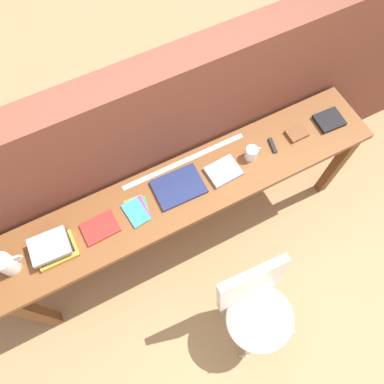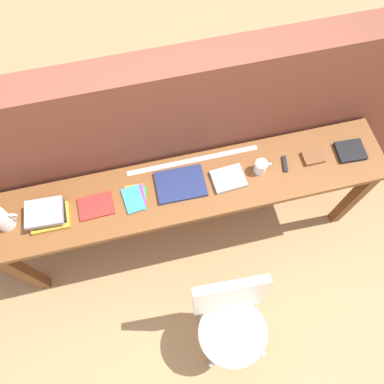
# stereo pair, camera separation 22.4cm
# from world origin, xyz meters

# --- Properties ---
(ground_plane) EXTENTS (40.00, 40.00, 0.00)m
(ground_plane) POSITION_xyz_m (0.00, 0.00, 0.00)
(ground_plane) COLOR tan
(brick_wall_back) EXTENTS (6.00, 0.20, 1.58)m
(brick_wall_back) POSITION_xyz_m (0.00, 0.64, 0.79)
(brick_wall_back) COLOR brown
(brick_wall_back) RESTS_ON ground
(sideboard) EXTENTS (2.50, 0.44, 0.88)m
(sideboard) POSITION_xyz_m (0.00, 0.30, 0.74)
(sideboard) COLOR brown
(sideboard) RESTS_ON ground
(chair_white_moulded) EXTENTS (0.46, 0.48, 0.89)m
(chair_white_moulded) POSITION_xyz_m (0.08, -0.48, 0.53)
(chair_white_moulded) COLOR silver
(chair_white_moulded) RESTS_ON ground
(pitcher_white) EXTENTS (0.14, 0.10, 0.18)m
(pitcher_white) POSITION_xyz_m (-1.09, 0.31, 0.96)
(pitcher_white) COLOR white
(pitcher_white) RESTS_ON sideboard
(book_stack_leftmost) EXTENTS (0.24, 0.19, 0.09)m
(book_stack_leftmost) POSITION_xyz_m (-0.85, 0.29, 0.92)
(book_stack_leftmost) COLOR gold
(book_stack_leftmost) RESTS_ON sideboard
(magazine_cycling) EXTENTS (0.21, 0.15, 0.02)m
(magazine_cycling) POSITION_xyz_m (-0.58, 0.30, 0.89)
(magazine_cycling) COLOR red
(magazine_cycling) RESTS_ON sideboard
(pamphlet_pile_colourful) EXTENTS (0.15, 0.19, 0.01)m
(pamphlet_pile_colourful) POSITION_xyz_m (-0.34, 0.30, 0.89)
(pamphlet_pile_colourful) COLOR orange
(pamphlet_pile_colourful) RESTS_ON sideboard
(book_open_centre) EXTENTS (0.30, 0.22, 0.02)m
(book_open_centre) POSITION_xyz_m (-0.06, 0.32, 0.89)
(book_open_centre) COLOR navy
(book_open_centre) RESTS_ON sideboard
(book_grey_hardcover) EXTENTS (0.21, 0.17, 0.02)m
(book_grey_hardcover) POSITION_xyz_m (0.24, 0.29, 0.89)
(book_grey_hardcover) COLOR #9E9EA3
(book_grey_hardcover) RESTS_ON sideboard
(mug) EXTENTS (0.11, 0.08, 0.09)m
(mug) POSITION_xyz_m (0.45, 0.31, 0.92)
(mug) COLOR white
(mug) RESTS_ON sideboard
(multitool_folded) EXTENTS (0.05, 0.11, 0.02)m
(multitool_folded) POSITION_xyz_m (0.61, 0.31, 0.89)
(multitool_folded) COLOR black
(multitool_folded) RESTS_ON sideboard
(leather_journal_brown) EXTENTS (0.13, 0.10, 0.02)m
(leather_journal_brown) POSITION_xyz_m (0.80, 0.31, 0.89)
(leather_journal_brown) COLOR brown
(leather_journal_brown) RESTS_ON sideboard
(book_repair_rightmost) EXTENTS (0.18, 0.16, 0.03)m
(book_repair_rightmost) POSITION_xyz_m (1.04, 0.30, 0.89)
(book_repair_rightmost) COLOR black
(book_repair_rightmost) RESTS_ON sideboard
(ruler_metal_back_edge) EXTENTS (0.84, 0.03, 0.00)m
(ruler_metal_back_edge) POSITION_xyz_m (0.06, 0.47, 0.88)
(ruler_metal_back_edge) COLOR silver
(ruler_metal_back_edge) RESTS_ON sideboard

